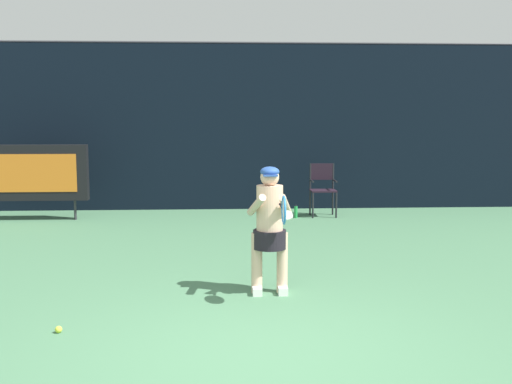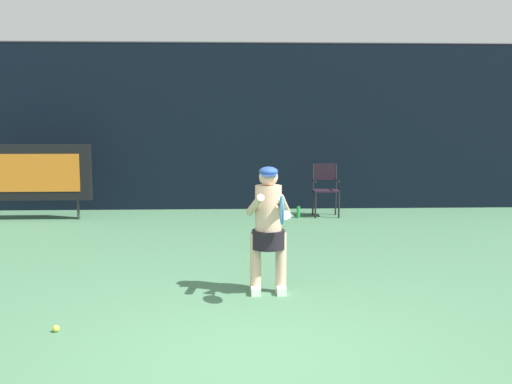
{
  "view_description": "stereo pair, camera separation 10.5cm",
  "coord_description": "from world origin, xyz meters",
  "px_view_note": "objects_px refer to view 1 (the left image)",
  "views": [
    {
      "loc": [
        -0.3,
        -5.18,
        2.1
      ],
      "look_at": [
        0.14,
        3.15,
        1.05
      ],
      "focal_mm": 43.47,
      "sensor_mm": 36.0,
      "label": 1
    },
    {
      "loc": [
        -0.2,
        -5.18,
        2.1
      ],
      "look_at": [
        0.14,
        3.15,
        1.05
      ],
      "focal_mm": 43.47,
      "sensor_mm": 36.0,
      "label": 2
    }
  ],
  "objects_px": {
    "water_bottle": "(296,212)",
    "tennis_ball_loose": "(59,329)",
    "tennis_racket": "(284,210)",
    "scoreboard": "(31,173)",
    "tennis_player": "(270,224)",
    "umpire_chair": "(323,186)"
  },
  "relations": [
    {
      "from": "umpire_chair",
      "to": "water_bottle",
      "type": "relative_size",
      "value": 4.08
    },
    {
      "from": "water_bottle",
      "to": "tennis_player",
      "type": "height_order",
      "value": "tennis_player"
    },
    {
      "from": "tennis_ball_loose",
      "to": "scoreboard",
      "type": "bearing_deg",
      "value": 108.47
    },
    {
      "from": "scoreboard",
      "to": "tennis_ball_loose",
      "type": "distance_m",
      "value": 6.95
    },
    {
      "from": "water_bottle",
      "to": "tennis_ball_loose",
      "type": "relative_size",
      "value": 3.9
    },
    {
      "from": "scoreboard",
      "to": "umpire_chair",
      "type": "bearing_deg",
      "value": 2.08
    },
    {
      "from": "scoreboard",
      "to": "tennis_ball_loose",
      "type": "xyz_separation_m",
      "value": [
        2.18,
        -6.53,
        -0.91
      ]
    },
    {
      "from": "tennis_ball_loose",
      "to": "umpire_chair",
      "type": "bearing_deg",
      "value": 61.54
    },
    {
      "from": "water_bottle",
      "to": "tennis_racket",
      "type": "relative_size",
      "value": 0.44
    },
    {
      "from": "tennis_player",
      "to": "tennis_ball_loose",
      "type": "distance_m",
      "value": 2.6
    },
    {
      "from": "umpire_chair",
      "to": "tennis_ball_loose",
      "type": "bearing_deg",
      "value": -118.46
    },
    {
      "from": "scoreboard",
      "to": "tennis_player",
      "type": "bearing_deg",
      "value": -50.7
    },
    {
      "from": "scoreboard",
      "to": "water_bottle",
      "type": "xyz_separation_m",
      "value": [
        5.25,
        -0.02,
        -0.82
      ]
    },
    {
      "from": "water_bottle",
      "to": "tennis_player",
      "type": "xyz_separation_m",
      "value": [
        -0.93,
        -5.26,
        0.7
      ]
    },
    {
      "from": "tennis_player",
      "to": "tennis_ball_loose",
      "type": "xyz_separation_m",
      "value": [
        -2.14,
        -1.25,
        -0.79
      ]
    },
    {
      "from": "tennis_racket",
      "to": "tennis_ball_loose",
      "type": "height_order",
      "value": "tennis_racket"
    },
    {
      "from": "scoreboard",
      "to": "tennis_player",
      "type": "height_order",
      "value": "scoreboard"
    },
    {
      "from": "tennis_racket",
      "to": "tennis_ball_loose",
      "type": "relative_size",
      "value": 8.85
    },
    {
      "from": "tennis_ball_loose",
      "to": "water_bottle",
      "type": "bearing_deg",
      "value": 64.73
    },
    {
      "from": "scoreboard",
      "to": "tennis_player",
      "type": "distance_m",
      "value": 6.83
    },
    {
      "from": "water_bottle",
      "to": "tennis_ball_loose",
      "type": "height_order",
      "value": "water_bottle"
    },
    {
      "from": "umpire_chair",
      "to": "tennis_player",
      "type": "distance_m",
      "value": 5.7
    }
  ]
}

